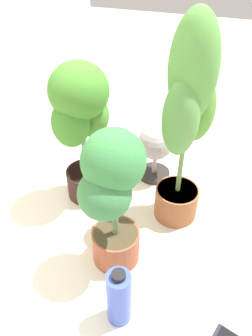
# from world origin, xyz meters

# --- Properties ---
(ground_plane) EXTENTS (8.00, 8.00, 0.00)m
(ground_plane) POSITION_xyz_m (0.00, 0.00, 0.00)
(ground_plane) COLOR silver
(ground_plane) RESTS_ON ground
(potted_plant_center) EXTENTS (0.35, 0.32, 0.66)m
(potted_plant_center) POSITION_xyz_m (-0.01, 0.13, 0.39)
(potted_plant_center) COLOR #974B30
(potted_plant_center) RESTS_ON ground
(potted_plant_back_right) EXTENTS (0.35, 0.30, 0.73)m
(potted_plant_back_right) POSITION_xyz_m (0.35, 0.40, 0.46)
(potted_plant_back_right) COLOR #341D18
(potted_plant_back_right) RESTS_ON ground
(potted_plant_front_right) EXTENTS (0.34, 0.26, 0.98)m
(potted_plant_front_right) POSITION_xyz_m (0.34, -0.07, 0.55)
(potted_plant_front_right) COLOR brown
(potted_plant_front_right) RESTS_ON ground
(floor_fan) EXTENTS (0.20, 0.20, 0.33)m
(floor_fan) POSITION_xyz_m (0.60, 0.10, 0.21)
(floor_fan) COLOR #282422
(floor_fan) RESTS_ON ground
(nutrient_bottle) EXTENTS (0.09, 0.09, 0.28)m
(nutrient_bottle) POSITION_xyz_m (-0.26, 0.03, 0.13)
(nutrient_bottle) COLOR #3C53C1
(nutrient_bottle) RESTS_ON ground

